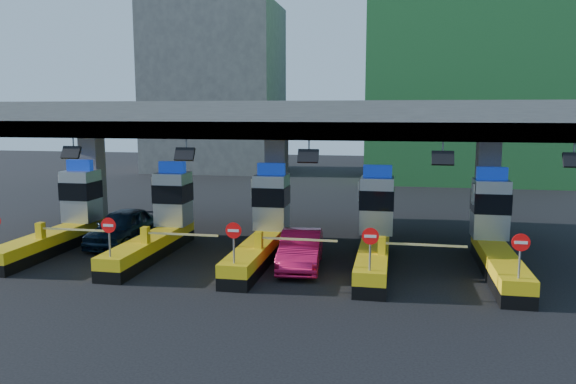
# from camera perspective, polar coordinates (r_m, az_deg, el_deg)

# --- Properties ---
(ground) EXTENTS (120.00, 120.00, 0.00)m
(ground) POSITION_cam_1_polar(r_m,az_deg,el_deg) (25.67, -2.55, -6.70)
(ground) COLOR black
(ground) RESTS_ON ground
(toll_canopy) EXTENTS (28.00, 12.09, 7.00)m
(toll_canopy) POSITION_cam_1_polar(r_m,az_deg,el_deg) (27.61, -1.23, 7.24)
(toll_canopy) COLOR slate
(toll_canopy) RESTS_ON ground
(toll_lane_far_left) EXTENTS (4.43, 8.00, 4.16)m
(toll_lane_far_left) POSITION_cam_1_polar(r_m,az_deg,el_deg) (29.53, -21.68, -2.52)
(toll_lane_far_left) COLOR black
(toll_lane_far_left) RESTS_ON ground
(toll_lane_left) EXTENTS (4.43, 8.00, 4.16)m
(toll_lane_left) POSITION_cam_1_polar(r_m,az_deg,el_deg) (27.18, -12.74, -3.03)
(toll_lane_left) COLOR black
(toll_lane_left) RESTS_ON ground
(toll_lane_center) EXTENTS (4.43, 8.00, 4.16)m
(toll_lane_center) POSITION_cam_1_polar(r_m,az_deg,el_deg) (25.61, -2.42, -3.52)
(toll_lane_center) COLOR black
(toll_lane_center) RESTS_ON ground
(toll_lane_right) EXTENTS (4.43, 8.00, 4.16)m
(toll_lane_right) POSITION_cam_1_polar(r_m,az_deg,el_deg) (24.96, 8.85, -3.92)
(toll_lane_right) COLOR black
(toll_lane_right) RESTS_ON ground
(toll_lane_far_right) EXTENTS (4.43, 8.00, 4.16)m
(toll_lane_far_right) POSITION_cam_1_polar(r_m,az_deg,el_deg) (25.29, 20.27, -4.18)
(toll_lane_far_right) COLOR black
(toll_lane_far_right) RESTS_ON ground
(bg_building_scaffold) EXTENTS (18.00, 12.00, 28.00)m
(bg_building_scaffold) POSITION_cam_1_polar(r_m,az_deg,el_deg) (56.93, 17.72, 15.31)
(bg_building_scaffold) COLOR #1E5926
(bg_building_scaffold) RESTS_ON ground
(bg_building_concrete) EXTENTS (14.00, 10.00, 18.00)m
(bg_building_concrete) POSITION_cam_1_polar(r_m,az_deg,el_deg) (63.34, -7.43, 10.33)
(bg_building_concrete) COLOR #4C4C49
(bg_building_concrete) RESTS_ON ground
(van) EXTENTS (2.14, 5.20, 1.76)m
(van) POSITION_cam_1_polar(r_m,az_deg,el_deg) (29.20, -16.43, -3.42)
(van) COLOR black
(van) RESTS_ON ground
(red_car) EXTENTS (2.04, 4.86, 1.56)m
(red_car) POSITION_cam_1_polar(r_m,az_deg,el_deg) (23.93, 1.31, -5.87)
(red_car) COLOR #C20E3E
(red_car) RESTS_ON ground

